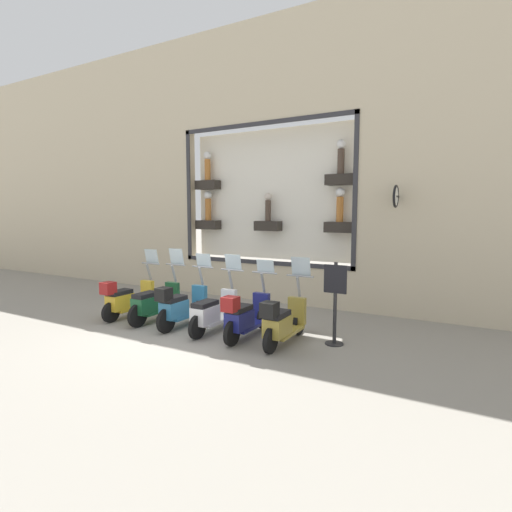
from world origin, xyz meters
The scene contains 9 objects.
ground_plane centered at (0.00, 0.00, 0.00)m, with size 120.00×120.00×0.00m, color gray.
building_facade centered at (3.60, 0.00, 4.00)m, with size 1.19×36.00×7.88m.
scooter_olive_0 centered at (0.15, -2.18, 0.47)m, with size 1.80×0.61×1.64m.
scooter_navy_1 centered at (0.15, -1.34, 0.47)m, with size 1.80×0.60×1.54m.
scooter_white_2 centered at (0.21, -0.50, 0.43)m, with size 1.80×0.60×1.61m.
scooter_teal_3 centered at (0.16, 0.34, 0.48)m, with size 1.81×0.60×1.59m.
scooter_green_4 centered at (0.22, 1.18, 0.44)m, with size 1.81×0.60×1.67m.
scooter_yellow_5 centered at (0.15, 2.03, 0.47)m, with size 1.80×0.61×1.62m.
shop_sign_post centered at (0.70, -3.05, 0.87)m, with size 0.36×0.45×1.62m.
Camera 1 is at (-6.67, -5.41, 2.58)m, focal length 28.00 mm.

